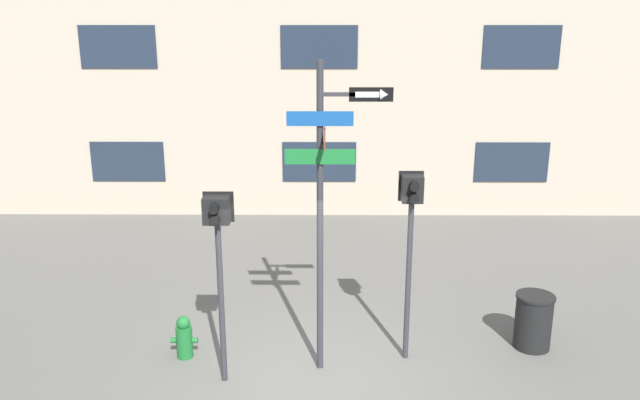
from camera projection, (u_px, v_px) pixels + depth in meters
The scene contains 6 objects.
ground_plane at pixel (314, 388), 8.43m from camera, with size 60.00×60.00×0.00m, color #595651.
street_sign_pole at pixel (326, 194), 8.22m from camera, with size 1.38×0.88×4.31m.
pedestrian_signal_left at pixel (218, 237), 8.04m from camera, with size 0.40×0.40×2.66m.
pedestrian_signal_right at pixel (411, 219), 8.60m from camera, with size 0.35×0.40×2.79m.
fire_hydrant at pixel (184, 338), 9.13m from camera, with size 0.40×0.24×0.65m.
trash_bin at pixel (533, 321), 9.38m from camera, with size 0.58×0.58×0.85m.
Camera 1 is at (0.14, -7.40, 4.77)m, focal length 35.00 mm.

